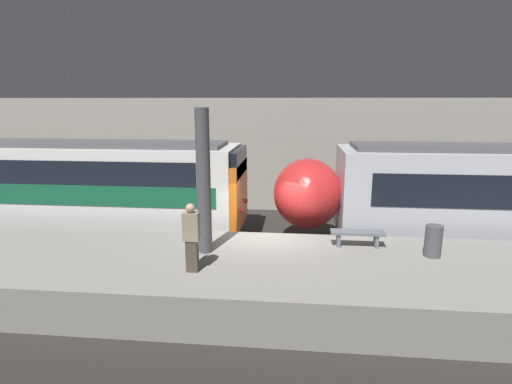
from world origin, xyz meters
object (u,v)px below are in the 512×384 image
person_waiting (191,236)px  support_pillar_near (204,182)px  platform_bench (357,235)px  trash_bin (433,241)px

person_waiting → support_pillar_near: bearing=88.9°
person_waiting → platform_bench: person_waiting is taller
support_pillar_near → person_waiting: size_ratio=2.28×
platform_bench → trash_bin: size_ratio=1.76×
platform_bench → person_waiting: bearing=-153.2°
person_waiting → trash_bin: (6.09, 1.57, -0.47)m
support_pillar_near → platform_bench: size_ratio=2.58×
trash_bin → support_pillar_near: bearing=-177.5°
support_pillar_near → trash_bin: bearing=2.5°
platform_bench → trash_bin: trash_bin is taller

